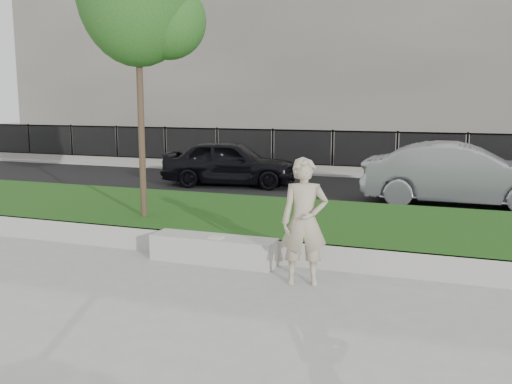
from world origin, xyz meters
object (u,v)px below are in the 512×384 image
at_px(stone_bench, 214,249).
at_px(man, 304,222).
at_px(car_silver, 461,175).
at_px(book, 216,237).
at_px(car_dark, 230,163).

xyz_separation_m(stone_bench, man, (1.69, -0.55, 0.71)).
xyz_separation_m(man, car_silver, (2.05, 7.04, -0.10)).
height_order(book, car_dark, car_dark).
bearing_deg(man, car_dark, 101.79).
height_order(man, car_silver, man).
xyz_separation_m(man, car_dark, (-4.61, 8.21, -0.18)).
bearing_deg(stone_bench, car_silver, 60.04).
relative_size(stone_bench, car_dark, 0.52).
bearing_deg(stone_bench, car_dark, 110.88).
height_order(stone_bench, car_dark, car_dark).
relative_size(stone_bench, book, 9.26).
height_order(stone_bench, car_silver, car_silver).
bearing_deg(car_silver, man, 162.87).
relative_size(car_dark, car_silver, 0.87).
bearing_deg(car_dark, man, -159.70).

